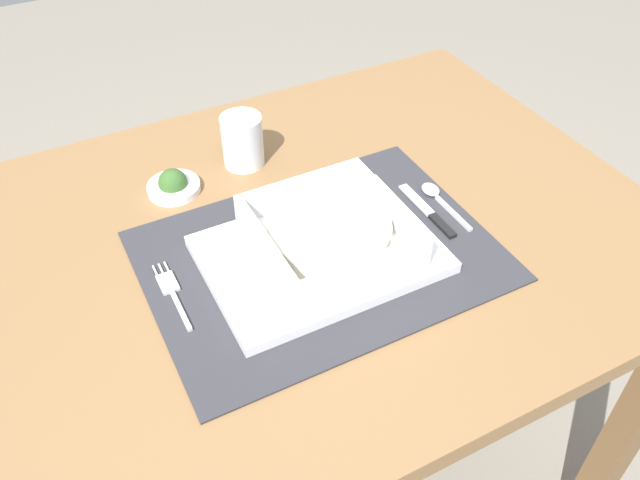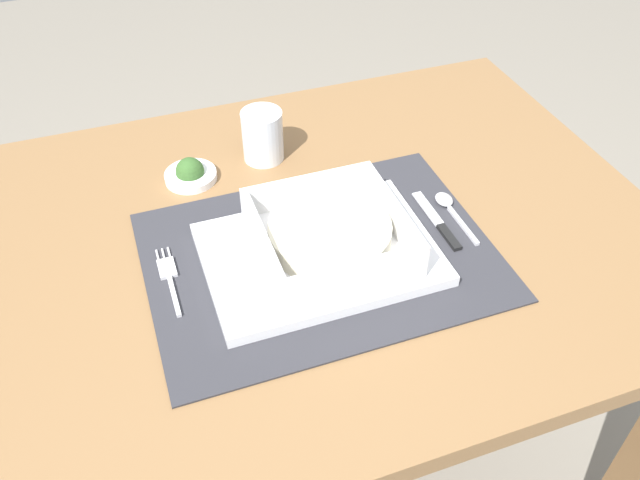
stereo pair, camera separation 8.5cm
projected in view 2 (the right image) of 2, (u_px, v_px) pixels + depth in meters
name	position (u px, v px, depth m)	size (l,w,h in m)	color
dining_table	(321.00, 282.00, 0.99)	(0.96, 0.74, 0.75)	brown
placemat	(320.00, 256.00, 0.87)	(0.46, 0.34, 0.00)	#2D2D33
serving_plate	(319.00, 254.00, 0.86)	(0.30, 0.21, 0.02)	white
porridge_bowl	(330.00, 235.00, 0.85)	(0.19, 0.19, 0.05)	white
fork	(169.00, 276.00, 0.84)	(0.02, 0.13, 0.00)	silver
spoon	(448.00, 205.00, 0.94)	(0.02, 0.11, 0.01)	silver
butter_knife	(439.00, 224.00, 0.91)	(0.01, 0.13, 0.01)	black
drinking_glass	(263.00, 138.00, 1.02)	(0.06, 0.06, 0.08)	white
condiment_saucer	(190.00, 174.00, 0.99)	(0.08, 0.08, 0.04)	white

